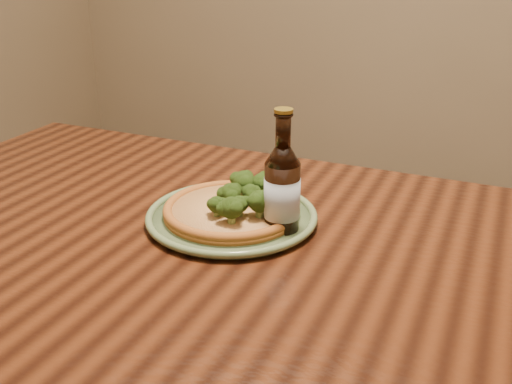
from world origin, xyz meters
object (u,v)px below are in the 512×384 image
at_px(plate, 232,216).
at_px(pizza, 234,207).
at_px(table, 244,291).
at_px(beer_bottle, 282,190).

xyz_separation_m(plate, pizza, (0.01, 0.00, 0.02)).
bearing_deg(plate, table, -51.90).
bearing_deg(beer_bottle, table, -122.66).
xyz_separation_m(plate, beer_bottle, (0.10, -0.01, 0.07)).
bearing_deg(beer_bottle, plate, 176.82).
height_order(table, pizza, pizza).
distance_m(table, plate, 0.14).
relative_size(pizza, beer_bottle, 1.10).
xyz_separation_m(table, beer_bottle, (0.05, 0.06, 0.18)).
distance_m(table, pizza, 0.15).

